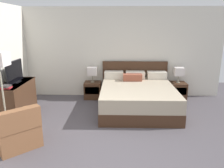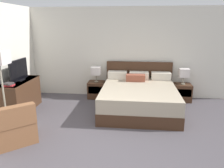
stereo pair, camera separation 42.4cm
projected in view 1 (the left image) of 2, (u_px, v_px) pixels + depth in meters
The scene contains 12 objects.
ground_plane at pixel (109, 157), 3.56m from camera, with size 9.69×9.69×0.00m, color #4C474C.
wall_back at pixel (113, 53), 6.36m from camera, with size 6.29×0.06×2.58m, color silver.
bed at pixel (137, 96), 5.55m from camera, with size 1.89×2.15×1.06m.
nightstand_left at pixel (93, 90), 6.36m from camera, with size 0.47×0.43×0.48m.
nightstand_right at pixel (177, 91), 6.30m from camera, with size 0.47×0.43×0.48m.
table_lamp_left at pixel (92, 71), 6.21m from camera, with size 0.26×0.26×0.44m.
table_lamp_right at pixel (179, 72), 6.15m from camera, with size 0.26×0.26×0.44m.
dresser at pixel (17, 98), 5.20m from camera, with size 0.51×1.26×0.76m.
tv at pixel (15, 72), 5.08m from camera, with size 0.18×0.77×0.52m.
book_red_cover at pixel (6, 88), 4.66m from camera, with size 0.22×0.17×0.04m, color #B7282D.
book_blue_cover at pixel (6, 86), 4.65m from camera, with size 0.18×0.17×0.04m, color #383333.
armchair_by_window at pixel (17, 131), 3.81m from camera, with size 0.97×0.97×0.76m.
Camera 1 is at (0.13, -3.12, 2.08)m, focal length 35.00 mm.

